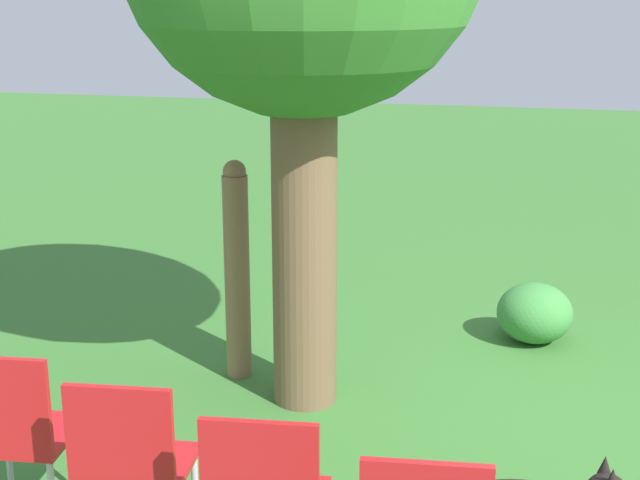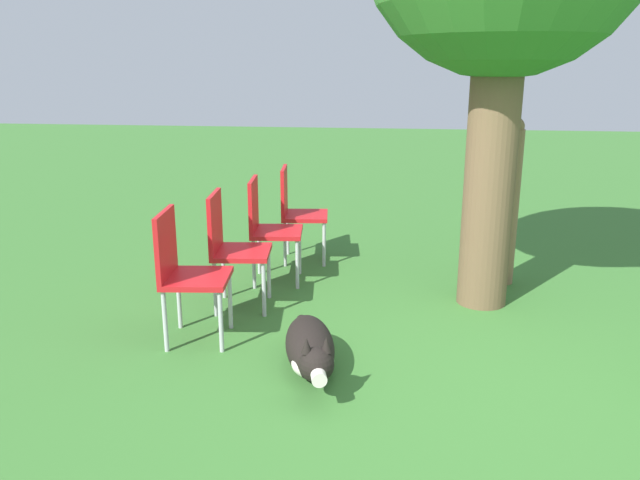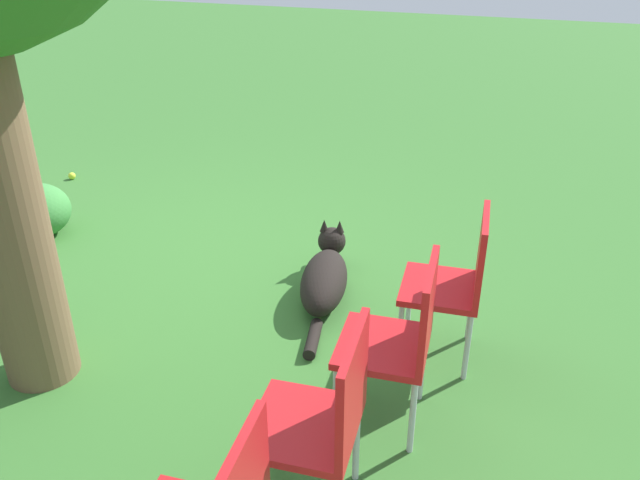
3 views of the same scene
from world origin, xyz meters
name	(u,v)px [view 2 (image 2 of 3)]	position (x,y,z in m)	size (l,w,h in m)	color
ground_plane	(480,349)	(0.00, 0.00, 0.00)	(30.00, 30.00, 0.00)	#38702D
dog	(311,349)	(-1.06, -0.45, 0.14)	(0.46, 1.21, 0.38)	black
fence_post	(509,202)	(0.34, 1.37, 0.71)	(0.16, 0.16, 1.40)	#846647
red_chair_0	(184,267)	(-1.96, -0.11, 0.51)	(0.47, 0.49, 0.89)	red
red_chair_1	(231,242)	(-1.81, 0.52, 0.51)	(0.47, 0.49, 0.89)	red
red_chair_2	(267,223)	(-1.67, 1.14, 0.51)	(0.47, 0.49, 0.89)	red
red_chair_3	(296,208)	(-1.53, 1.76, 0.51)	(0.47, 0.49, 0.89)	red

